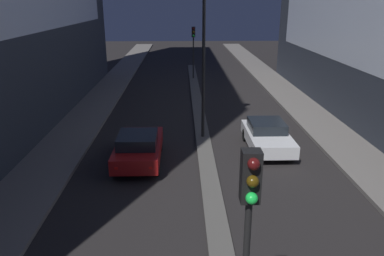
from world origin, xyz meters
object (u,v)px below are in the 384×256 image
at_px(traffic_light_mid, 193,41).
at_px(car_right_lane, 267,135).
at_px(traffic_light_near, 249,218).
at_px(car_left_lane, 139,147).
at_px(street_lamp, 204,17).

bearing_deg(traffic_light_mid, car_right_lane, -79.98).
height_order(traffic_light_near, car_left_lane, traffic_light_near).
bearing_deg(street_lamp, car_left_lane, -134.61).
bearing_deg(traffic_light_near, car_right_lane, 75.23).
bearing_deg(car_left_lane, car_right_lane, 13.34).
distance_m(traffic_light_mid, car_right_lane, 17.60).
bearing_deg(street_lamp, traffic_light_near, -90.00).
distance_m(street_lamp, car_left_lane, 6.90).
bearing_deg(traffic_light_near, traffic_light_mid, 90.00).
bearing_deg(car_right_lane, car_left_lane, -166.66).
height_order(traffic_light_near, street_lamp, street_lamp).
relative_size(traffic_light_near, car_right_lane, 1.13).
bearing_deg(traffic_light_mid, car_left_lane, -99.26).
xyz_separation_m(traffic_light_near, car_left_lane, (-3.03, 10.05, -2.72)).
distance_m(traffic_light_mid, car_left_lane, 18.99).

